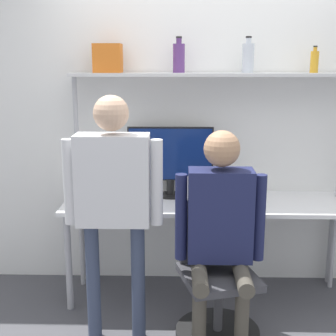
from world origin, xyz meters
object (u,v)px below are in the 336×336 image
(laptop, at_px, (210,197))
(office_chair, at_px, (216,296))
(bottle_clear, at_px, (248,57))
(bottle_amber, at_px, (314,61))
(person_seated, at_px, (221,221))
(cell_phone, at_px, (248,204))
(person_standing, at_px, (113,189))
(storage_box, at_px, (108,58))
(monitor, at_px, (170,157))
(bottle_purple, at_px, (179,57))

(laptop, relative_size, office_chair, 0.39)
(bottle_clear, distance_m, bottle_amber, 0.49)
(office_chair, relative_size, person_seated, 0.66)
(cell_phone, xyz_separation_m, person_standing, (-0.92, -0.52, 0.26))
(office_chair, relative_size, storage_box, 4.35)
(bottle_amber, bearing_deg, person_standing, -151.75)
(person_seated, xyz_separation_m, bottle_amber, (0.73, 0.75, 0.98))
(monitor, xyz_separation_m, cell_phone, (0.58, -0.23, -0.30))
(person_standing, distance_m, bottle_purple, 1.17)
(monitor, bearing_deg, cell_phone, -21.38)
(laptop, relative_size, person_standing, 0.22)
(cell_phone, bearing_deg, storage_box, 167.71)
(laptop, distance_m, person_standing, 0.86)
(monitor, xyz_separation_m, storage_box, (-0.47, 0.00, 0.75))
(person_seated, distance_m, bottle_purple, 1.28)
(bottle_amber, relative_size, bottle_purple, 0.74)
(monitor, relative_size, cell_phone, 4.42)
(office_chair, xyz_separation_m, bottle_amber, (0.74, 0.70, 1.53))
(bottle_clear, height_order, bottle_amber, bottle_clear)
(cell_phone, distance_m, person_seated, 0.58)
(person_standing, xyz_separation_m, bottle_amber, (1.40, 0.75, 0.77))
(office_chair, height_order, bottle_purple, bottle_purple)
(bottle_clear, distance_m, storage_box, 1.04)
(bottle_purple, distance_m, storage_box, 0.53)
(bottle_amber, bearing_deg, person_seated, -134.28)
(cell_phone, bearing_deg, laptop, 179.24)
(monitor, xyz_separation_m, bottle_clear, (0.57, 0.00, 0.76))
(person_standing, bearing_deg, person_seated, 0.62)
(person_seated, height_order, storage_box, storage_box)
(office_chair, bearing_deg, person_standing, -175.62)
(laptop, height_order, bottle_clear, bottle_clear)
(monitor, xyz_separation_m, office_chair, (0.32, -0.70, -0.80))
(office_chair, xyz_separation_m, person_standing, (-0.66, -0.05, 0.75))
(monitor, height_order, person_seated, person_seated)
(person_standing, relative_size, storage_box, 7.67)
(monitor, distance_m, bottle_purple, 0.76)
(person_standing, bearing_deg, bottle_clear, 39.51)
(person_standing, xyz_separation_m, bottle_clear, (0.91, 0.75, 0.80))
(office_chair, xyz_separation_m, person_seated, (0.01, -0.04, 0.54))
(bottle_amber, distance_m, bottle_purple, 1.00)
(bottle_amber, bearing_deg, monitor, -179.96)
(storage_box, bearing_deg, office_chair, -41.76)
(office_chair, relative_size, bottle_clear, 3.49)
(bottle_clear, bearing_deg, person_seated, -107.79)
(laptop, xyz_separation_m, cell_phone, (0.28, -0.00, -0.05))
(laptop, distance_m, storage_box, 1.28)
(laptop, distance_m, bottle_amber, 1.26)
(cell_phone, height_order, bottle_amber, bottle_amber)
(bottle_amber, bearing_deg, bottle_clear, 180.00)
(person_seated, bearing_deg, storage_box, 136.92)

